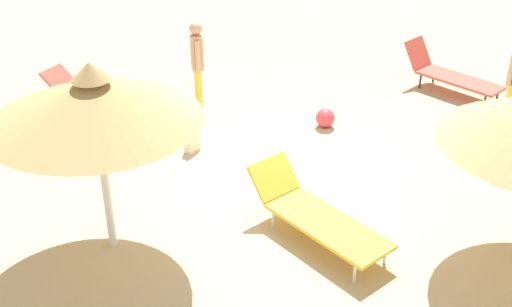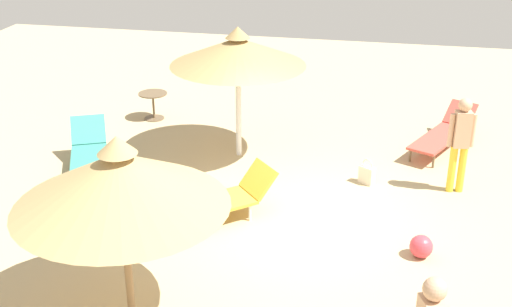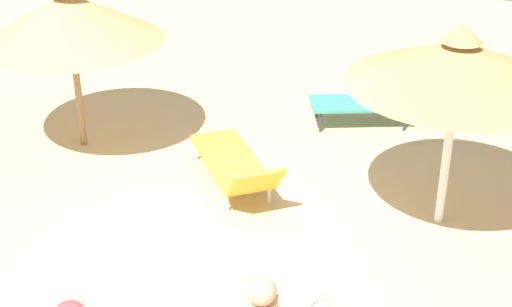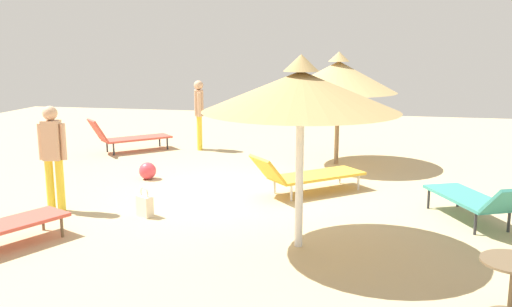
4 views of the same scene
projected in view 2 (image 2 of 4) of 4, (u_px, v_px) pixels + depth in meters
ground at (293, 220)px, 11.05m from camera, size 24.00×24.00×0.10m
parasol_umbrella_near_right at (238, 52)px, 12.55m from camera, size 2.60×2.60×2.60m
parasol_umbrella_back at (120, 180)px, 7.82m from camera, size 2.61×2.61×2.54m
lounge_chair_far_right at (214, 201)px, 10.81m from camera, size 2.08×1.94×0.79m
lounge_chair_front at (89, 153)px, 12.43m from camera, size 1.44×2.13×0.83m
lounge_chair_edge at (444, 132)px, 13.53m from camera, size 1.46×2.23×0.73m
person_standing_center at (461, 139)px, 11.53m from camera, size 0.45×0.26×1.75m
handbag at (367, 174)px, 12.14m from camera, size 0.32×0.27×0.49m
side_table_round at (153, 101)px, 15.09m from camera, size 0.65×0.65×0.61m
beach_ball at (421, 246)px, 9.89m from camera, size 0.35×0.35×0.35m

